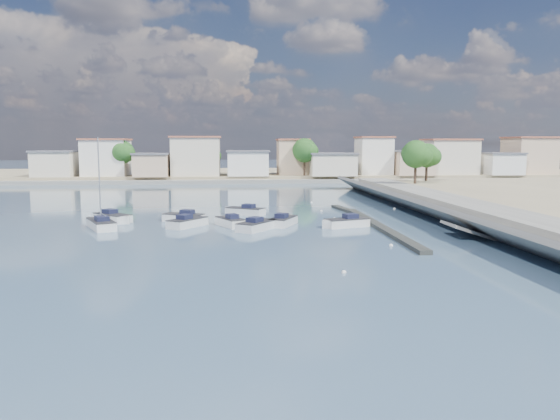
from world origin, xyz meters
The scene contains 17 objects.
ground centered at (0.00, 40.00, 0.00)m, with size 400.00×400.00×0.00m, color #314A63.
seawall_walkway centered at (18.50, 13.00, 0.90)m, with size 5.00×90.00×1.80m, color slate.
breakwater centered at (6.90, 12.69, 0.17)m, with size 2.00×31.02×0.35m.
far_shore_land centered at (0.00, 92.00, 0.70)m, with size 160.00×40.00×1.40m, color gray.
far_shore_quay centered at (0.00, 71.00, 0.40)m, with size 160.00×2.50×0.80m, color slate.
far_town centered at (10.71, 76.92, 4.93)m, with size 113.01×12.80×8.35m.
shore_trees centered at (8.34, 68.11, 6.22)m, with size 74.56×38.32×7.92m.
motorboat_a centered at (-7.51, 12.74, 0.38)m, with size 3.19×4.38×1.48m.
motorboat_b centered at (-2.06, 12.80, 0.38)m, with size 3.40×4.72×1.48m.
motorboat_c centered at (-5.95, 21.29, 0.38)m, with size 4.73×3.80×1.48m.
motorboat_d centered at (3.77, 11.05, 0.38)m, with size 4.91×3.10×1.48m.
motorboat_e centered at (-11.50, 12.72, 0.38)m, with size 4.01×4.70×1.48m.
motorboat_f centered at (-12.55, 16.35, 0.38)m, with size 4.74×3.41×1.48m.
motorboat_g centered at (-19.64, 16.73, 0.38)m, with size 4.64×4.71×1.48m.
motorboat_h centered at (-4.70, 10.16, 0.38)m, with size 4.28×4.91×1.48m.
sailboat centered at (-20.00, 12.43, 0.42)m, with size 3.98×5.96×9.00m.
mooring_buoys centered at (4.88, 15.21, 0.05)m, with size 13.48×41.51×0.31m.
Camera 1 is at (-7.07, -41.27, 8.15)m, focal length 35.00 mm.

